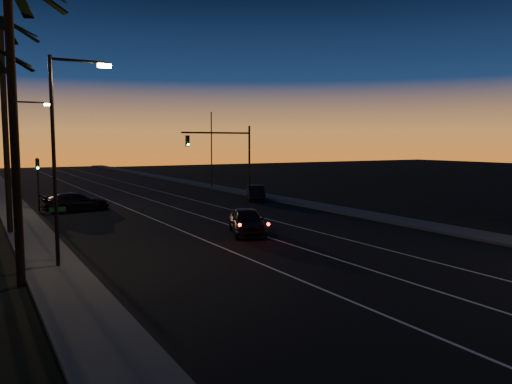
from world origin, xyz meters
TOP-DOWN VIEW (x-y plane):
  - road at (0.00, 30.00)m, footprint 20.00×170.00m
  - sidewalk_left at (-11.20, 30.00)m, footprint 2.40×170.00m
  - sidewalk_right at (11.20, 30.00)m, footprint 2.40×170.00m
  - lane_stripe_left at (-3.00, 30.00)m, footprint 0.12×160.00m
  - lane_stripe_mid at (0.50, 30.00)m, footprint 0.12×160.00m
  - lane_stripe_right at (4.00, 30.00)m, footprint 0.12×160.00m
  - palm_near at (-12.60, 18.00)m, footprint 4.25×4.16m
  - palm_far at (-12.20, 30.00)m, footprint 4.25×4.16m
  - streetlight_left_near at (-10.70, 20.00)m, footprint 2.55×0.26m
  - streetlight_left_far at (-10.69, 38.00)m, footprint 2.55×0.26m
  - street_sign at (-10.80, 21.00)m, footprint 0.70×0.06m
  - signal_mast at (7.14, 39.99)m, footprint 7.10×0.41m
  - signal_post at (-9.50, 39.98)m, footprint 0.28×0.37m
  - far_pole_left at (-11.00, 55.00)m, footprint 0.14×0.14m
  - far_pole_right at (11.00, 52.00)m, footprint 0.14×0.14m
  - lead_car at (-0.07, 23.07)m, footprint 3.44×5.36m
  - right_car at (9.00, 37.89)m, footprint 3.11×4.46m
  - cross_car at (-7.03, 38.20)m, footprint 5.39×2.74m

SIDE VIEW (x-z plane):
  - road at x=0.00m, z-range 0.00..0.01m
  - lane_stripe_left at x=-3.00m, z-range 0.01..0.02m
  - lane_stripe_mid at x=0.50m, z-range 0.01..0.02m
  - lane_stripe_right at x=4.00m, z-range 0.01..0.02m
  - sidewalk_left at x=-11.20m, z-range 0.00..0.16m
  - sidewalk_right at x=11.20m, z-range 0.00..0.16m
  - right_car at x=9.00m, z-range 0.01..1.41m
  - cross_car at x=-7.03m, z-range 0.01..1.51m
  - lead_car at x=-0.07m, z-range 0.01..1.56m
  - street_sign at x=-10.80m, z-range 0.36..2.96m
  - signal_post at x=-9.50m, z-range 0.79..4.99m
  - far_pole_left at x=-11.00m, z-range 0.00..9.00m
  - far_pole_right at x=11.00m, z-range 0.00..9.00m
  - signal_mast at x=7.14m, z-range 1.28..8.28m
  - streetlight_left_far at x=-10.69m, z-range 0.81..9.31m
  - streetlight_left_near at x=-10.70m, z-range 0.82..9.82m
  - palm_near at x=-12.60m, z-range 1.31..12.84m
  - palm_far at x=-12.20m, z-range 1.35..13.88m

